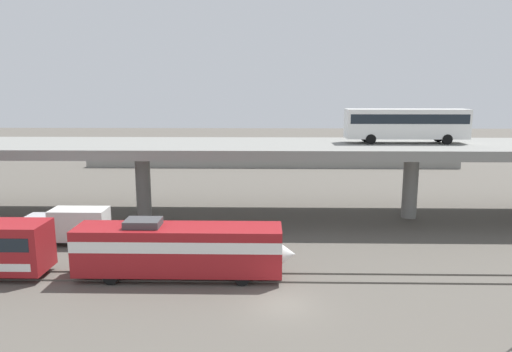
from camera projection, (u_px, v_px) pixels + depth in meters
ground_plane at (282, 304)px, 28.55m from camera, size 260.00×260.00×0.00m
rail_strip_near at (281, 282)px, 31.73m from camera, size 110.00×0.12×0.12m
rail_strip_far at (280, 273)px, 33.22m from camera, size 110.00×0.12×0.12m
train_locomotive at (189, 247)px, 32.21m from camera, size 15.11×3.04×4.18m
highway_overpass at (276, 150)px, 46.94m from camera, size 96.00×11.81×7.58m
transit_bus_on_overpass at (406, 123)px, 46.65m from camera, size 12.00×2.68×3.40m
service_truck_west at (70, 225)px, 39.46m from camera, size 6.80×2.46×3.04m
pier_parking_lot at (272, 160)px, 82.49m from camera, size 61.83×11.01×1.28m
parked_car_0 at (136, 152)px, 82.43m from camera, size 4.01×1.85×1.50m
parked_car_1 at (215, 151)px, 83.78m from camera, size 4.18×1.88×1.50m
parked_car_2 at (410, 151)px, 83.27m from camera, size 4.26×1.86×1.50m
parked_car_3 at (287, 153)px, 80.67m from camera, size 4.13×1.90×1.50m
parked_car_4 at (247, 150)px, 84.69m from camera, size 4.20×1.91×1.50m
harbor_water at (270, 147)px, 105.21m from camera, size 140.00×36.00×0.01m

